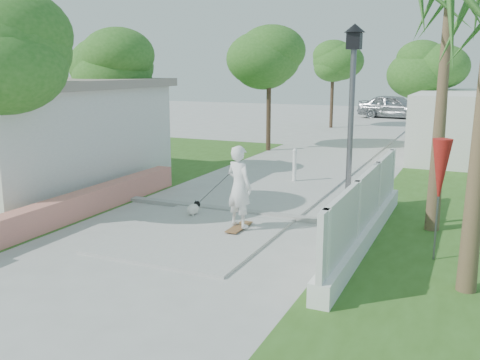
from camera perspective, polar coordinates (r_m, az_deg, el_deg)
The scene contains 17 objects.
ground at distance 8.62m, azimuth -17.72°, elevation -13.09°, with size 90.00×90.00×0.00m, color #B7B7B2.
path_strip at distance 26.52m, azimuth 12.25°, elevation 3.98°, with size 3.20×36.00×0.06m, color #B7B7B2.
curb at distance 13.37m, azimuth -0.45°, elevation -3.32°, with size 6.50×0.25×0.10m, color #999993.
grass_left at distance 18.82m, azimuth -17.56°, elevation 0.45°, with size 8.00×20.00×0.01m, color #345C1D.
pink_wall at distance 13.11m, azimuth -18.33°, elevation -3.06°, with size 0.45×8.20×0.80m.
lattice_fence at distance 11.32m, azimuth 13.26°, elevation -3.87°, with size 0.35×7.00×1.50m.
street_lamp at distance 11.56m, azimuth 11.73°, elevation 6.02°, with size 0.44×0.44×4.44m.
bollard at distance 16.82m, azimuth 5.84°, elevation 1.65°, with size 0.14×0.14×1.09m.
patio_umbrella at distance 10.42m, azimuth 20.59°, elevation 0.77°, with size 0.36×0.36×2.30m.
tree_left_mid at distance 17.88m, azimuth -13.51°, elevation 11.37°, with size 3.20×3.20×4.85m.
tree_path_left at distance 23.26m, azimuth 3.15°, elevation 12.53°, with size 3.40×3.40×5.23m.
tree_path_right at distance 25.80m, azimuth 19.72°, elevation 11.08°, with size 3.00×3.00×4.79m.
tree_path_far at distance 32.74m, azimuth 9.92°, elevation 12.18°, with size 3.20×3.20×5.17m.
palm_far at distance 12.29m, azimuth 21.27°, elevation 15.44°, with size 1.80×1.80×5.30m.
skateboarder at distance 12.15m, azimuth -1.98°, elevation -0.96°, with size 1.89×1.28×1.92m.
dog at distance 13.05m, azimuth -4.97°, elevation -3.05°, with size 0.26×0.55×0.38m.
parked_car at distance 39.64m, azimuth 16.16°, elevation 7.53°, with size 2.03×5.04×1.72m, color #A8ACB0.
Camera 1 is at (5.37, -5.73, 3.56)m, focal length 40.00 mm.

